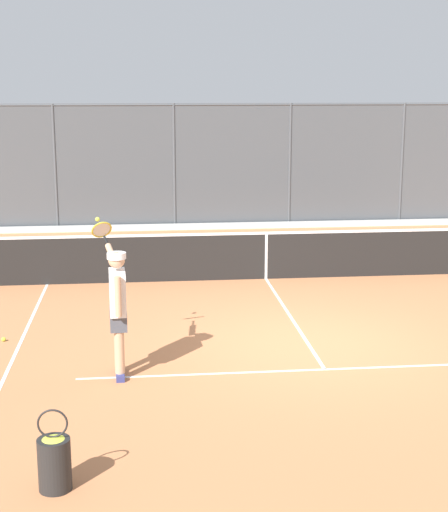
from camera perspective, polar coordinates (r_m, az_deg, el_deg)
The scene contains 7 objects.
ground_plane at distance 11.87m, azimuth 6.17°, elevation -6.40°, with size 60.00×60.00×0.00m, color #C67A4C.
court_line_markings at distance 10.53m, azimuth 7.85°, elevation -8.92°, with size 8.69×9.34×0.01m.
fence_backdrop at distance 21.67m, azimuth 0.44°, elevation 6.40°, with size 18.62×1.37×3.33m.
tennis_net at distance 15.55m, azimuth 3.10°, elevation 0.09°, with size 11.16×0.09×1.07m.
tennis_player at distance 10.36m, azimuth -7.80°, elevation -3.47°, with size 0.52×1.39×1.99m.
tennis_ball_near_baseline at distance 12.35m, azimuth -15.82°, elevation -5.88°, with size 0.07×0.07×0.07m, color #C1D138.
ball_basket at distance 7.88m, azimuth -12.31°, elevation -14.41°, with size 0.32×0.32×0.83m.
Camera 1 is at (2.44, 10.97, 3.82)m, focal length 54.68 mm.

